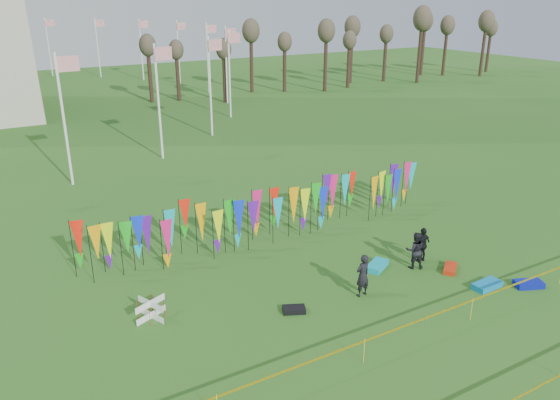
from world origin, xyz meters
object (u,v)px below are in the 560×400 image
kite_bag_red (450,268)px  kite_bag_black (294,310)px  kite_bag_teal (487,285)px  person_right (423,245)px  kite_bag_blue (529,284)px  person_left (363,275)px  box_kite (151,310)px  kite_bag_turquoise (377,266)px  person_mid (415,250)px

kite_bag_red → kite_bag_black: (-7.49, 0.58, 0.00)m
kite_bag_teal → person_right: bearing=101.4°
person_right → kite_bag_teal: (0.62, -3.07, -0.68)m
kite_bag_teal → kite_bag_black: bearing=162.7°
kite_bag_blue → kite_bag_teal: 1.73m
person_left → kite_bag_red: size_ratio=1.67×
box_kite → kite_bag_turquoise: box_kite is taller
person_mid → kite_bag_black: person_mid is taller
kite_bag_blue → person_mid: bearing=128.9°
person_mid → kite_bag_turquoise: 1.74m
box_kite → kite_bag_blue: size_ratio=0.69×
kite_bag_red → kite_bag_teal: 1.81m
person_left → kite_bag_turquoise: (1.99, 1.46, -0.76)m
person_mid → kite_bag_black: size_ratio=1.97×
person_right → kite_bag_blue: size_ratio=1.44×
kite_bag_red → kite_bag_blue: bearing=-56.4°
kite_bag_turquoise → kite_bag_red: (2.58, -1.73, -0.02)m
kite_bag_turquoise → kite_bag_red: 3.11m
person_mid → person_right: 0.78m
person_right → kite_bag_turquoise: size_ratio=1.32×
person_right → kite_bag_turquoise: (-2.13, 0.46, -0.68)m
person_right → kite_bag_red: bearing=97.0°
person_mid → kite_bag_red: (1.17, -1.00, -0.73)m
kite_bag_turquoise → kite_bag_black: bearing=-166.9°
person_left → box_kite: bearing=-24.3°
box_kite → kite_bag_red: box_kite is taller
kite_bag_black → kite_bag_teal: size_ratio=0.67×
person_left → kite_bag_black: person_left is taller
kite_bag_turquoise → kite_bag_red: kite_bag_turquoise is taller
box_kite → kite_bag_black: 5.24m
person_right → kite_bag_blue: (2.16, -3.86, -0.69)m
kite_bag_turquoise → kite_bag_black: kite_bag_turquoise is taller
person_mid → kite_bag_turquoise: size_ratio=1.36×
person_left → kite_bag_blue: person_left is taller
person_left → kite_bag_teal: bearing=150.5°
box_kite → kite_bag_red: (12.23, -2.81, -0.28)m
kite_bag_turquoise → kite_bag_blue: kite_bag_turquoise is taller
person_mid → person_right: person_mid is taller
kite_bag_turquoise → kite_bag_red: size_ratio=1.15×
kite_bag_blue → kite_bag_red: 3.10m
kite_bag_turquoise → kite_bag_black: 5.04m
person_left → person_mid: bearing=-173.9°
box_kite → person_left: 8.08m
person_left → person_right: size_ratio=1.10×
person_left → kite_bag_black: size_ratio=2.11×
kite_bag_black → kite_bag_blue: bearing=-19.0°
kite_bag_blue → kite_bag_teal: (-1.54, 0.78, 0.00)m
kite_bag_blue → kite_bag_red: bearing=123.6°
box_kite → person_left: (7.66, -2.54, 0.50)m
kite_bag_turquoise → kite_bag_black: (-4.91, -1.15, -0.02)m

